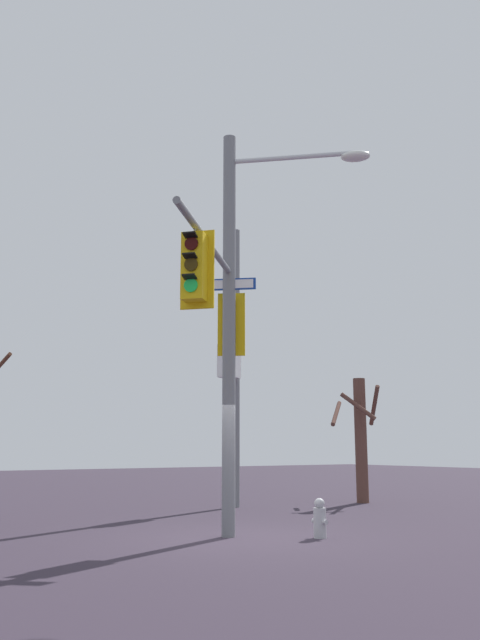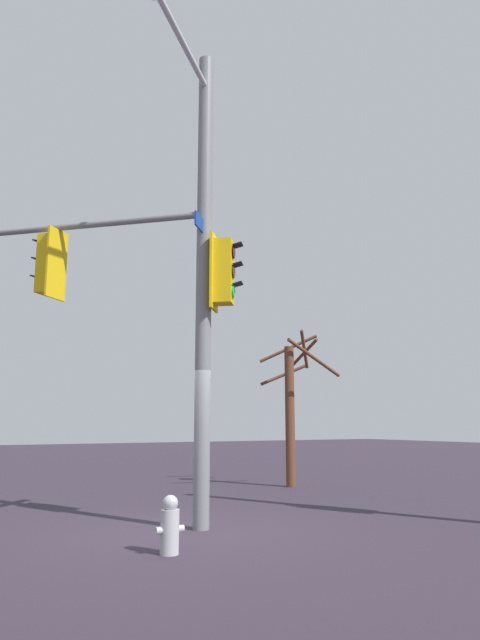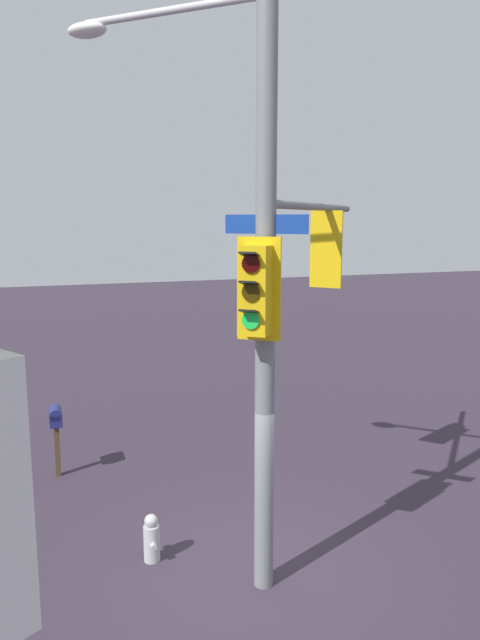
{
  "view_description": "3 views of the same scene",
  "coord_description": "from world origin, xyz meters",
  "views": [
    {
      "loc": [
        -10.82,
        7.15,
        1.68
      ],
      "look_at": [
        0.74,
        -0.54,
        4.34
      ],
      "focal_mm": 37.28,
      "sensor_mm": 36.0,
      "label": 1
    },
    {
      "loc": [
        -3.79,
        -8.37,
        1.64
      ],
      "look_at": [
        0.83,
        -0.26,
        3.35
      ],
      "focal_mm": 31.79,
      "sensor_mm": 36.0,
      "label": 2
    },
    {
      "loc": [
        7.29,
        -2.78,
        5.02
      ],
      "look_at": [
        -0.26,
        -0.12,
        3.66
      ],
      "focal_mm": 33.36,
      "sensor_mm": 36.0,
      "label": 3
    }
  ],
  "objects": [
    {
      "name": "fire_hydrant",
      "position": [
        -0.81,
        -1.32,
        0.34
      ],
      "size": [
        0.38,
        0.24,
        0.73
      ],
      "color": "#B2B2B7",
      "rests_on": "ground"
    },
    {
      "name": "ground_plane",
      "position": [
        0.0,
        0.0,
        0.0
      ],
      "size": [
        80.0,
        80.0,
        0.0
      ],
      "primitive_type": "plane",
      "color": "#332A37"
    },
    {
      "name": "bare_tree_behind_pole",
      "position": [
        5.09,
        4.38,
        2.19
      ],
      "size": [
        1.97,
        2.32,
        4.18
      ],
      "color": "brown",
      "rests_on": "ground"
    },
    {
      "name": "main_signal_pole_assembly",
      "position": [
        -0.19,
        0.28,
        4.48
      ],
      "size": [
        3.61,
        5.13,
        8.19
      ],
      "rotation": [
        0.0,
        0.0,
        2.38
      ],
      "color": "slate",
      "rests_on": "ground"
    }
  ]
}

